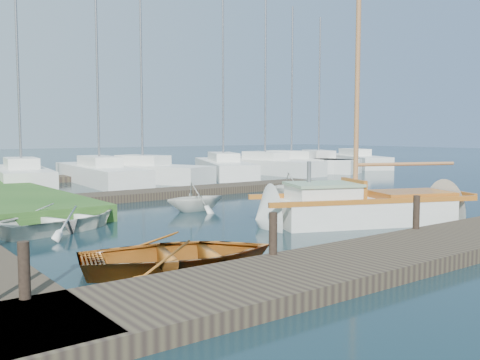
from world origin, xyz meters
TOP-DOWN VIEW (x-y plane):
  - ground at (0.00, 0.00)m, footprint 160.00×160.00m
  - near_dock at (0.00, -6.00)m, footprint 18.00×2.20m
  - far_dock at (2.00, 6.50)m, footprint 14.00×1.60m
  - pontoon at (10.00, 16.00)m, footprint 30.00×1.60m
  - mooring_post_0 at (-7.50, -5.00)m, footprint 0.16×0.16m
  - mooring_post_1 at (-3.00, -5.00)m, footprint 0.16×0.16m
  - mooring_post_2 at (1.50, -5.00)m, footprint 0.16×0.16m
  - sailboat at (2.64, -2.56)m, footprint 7.36×4.52m
  - dinghy at (-4.37, -3.91)m, footprint 4.34×3.65m
  - tender_a at (-4.73, 1.61)m, footprint 4.47×3.81m
  - tender_b at (-0.04, 2.40)m, footprint 2.15×1.89m
  - tender_c at (5.15, 0.97)m, footprint 4.31×3.85m
  - tender_d at (5.29, 3.53)m, footprint 2.21×1.95m
  - marina_boat_0 at (-2.37, 14.43)m, footprint 3.28×7.61m
  - marina_boat_1 at (1.32, 13.77)m, footprint 2.99×9.51m
  - marina_boat_2 at (3.63, 13.47)m, footprint 4.98×8.31m
  - marina_boat_3 at (9.40, 14.13)m, footprint 6.12×9.80m
  - marina_boat_4 at (12.49, 13.85)m, footprint 2.69×8.67m
  - marina_boat_5 at (15.13, 14.23)m, footprint 5.47×9.28m
  - marina_boat_6 at (17.37, 13.87)m, footprint 4.76×7.76m
  - marina_boat_7 at (22.17, 14.76)m, footprint 5.43×8.41m

SIDE VIEW (x-z plane):
  - ground at x=0.00m, z-range 0.00..0.00m
  - near_dock at x=0.00m, z-range 0.00..0.30m
  - far_dock at x=2.00m, z-range 0.00..0.30m
  - pontoon at x=10.00m, z-range 0.00..0.30m
  - sailboat at x=2.64m, z-range -4.57..5.26m
  - tender_c at x=5.15m, z-range 0.00..0.74m
  - dinghy at x=-4.37m, z-range 0.00..0.77m
  - tender_a at x=-4.73m, z-range 0.00..0.78m
  - tender_b at x=-0.04m, z-range 0.00..1.07m
  - tender_d at x=5.29m, z-range 0.00..1.09m
  - marina_boat_1 at x=1.32m, z-range -4.54..5.66m
  - marina_boat_5 at x=15.13m, z-range -4.91..6.04m
  - marina_boat_4 at x=12.49m, z-range -4.89..6.02m
  - marina_boat_6 at x=17.37m, z-range -4.66..5.80m
  - marina_boat_7 at x=22.17m, z-range -4.96..6.10m
  - marina_boat_2 at x=3.63m, z-range -4.97..6.11m
  - marina_boat_3 at x=9.40m, z-range -5.52..6.67m
  - marina_boat_0 at x=-2.37m, z-range -4.84..5.99m
  - mooring_post_0 at x=-7.50m, z-range 0.30..1.10m
  - mooring_post_1 at x=-3.00m, z-range 0.30..1.10m
  - mooring_post_2 at x=1.50m, z-range 0.30..1.10m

